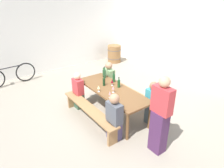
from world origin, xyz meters
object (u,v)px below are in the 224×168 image
at_px(wine_bottle_3, 114,78).
at_px(seated_guest_far_0, 109,80).
at_px(wine_glass_0, 110,93).
at_px(seated_guest_near_1, 114,118).
at_px(wine_bottle_1, 119,83).
at_px(wine_glass_3, 112,81).
at_px(wine_bottle_4, 104,73).
at_px(wine_barrel, 114,54).
at_px(bench_far, 132,95).
at_px(wine_glass_1, 113,88).
at_px(wine_bottle_2, 104,82).
at_px(standing_host, 160,117).
at_px(wine_bottle_0, 105,74).
at_px(bench_near, 89,111).
at_px(seated_guest_near_0, 78,91).
at_px(parked_bicycle_0, 10,75).
at_px(wine_glass_2, 99,87).
at_px(seated_guest_far_1, 152,104).
at_px(tasting_table, 112,92).

height_order(wine_bottle_3, seated_guest_far_0, seated_guest_far_0).
relative_size(wine_glass_0, seated_guest_near_1, 0.15).
relative_size(wine_bottle_1, wine_glass_3, 1.63).
bearing_deg(wine_glass_3, wine_bottle_1, 20.60).
distance_m(wine_bottle_4, wine_barrel, 3.64).
xyz_separation_m(bench_far, wine_glass_1, (0.16, -0.79, 0.52)).
bearing_deg(bench_far, wine_bottle_1, -89.17).
bearing_deg(wine_bottle_2, standing_host, -0.50).
distance_m(wine_glass_0, wine_glass_1, 0.28).
bearing_deg(wine_bottle_0, wine_glass_1, -21.52).
bearing_deg(bench_far, wine_glass_1, -78.50).
height_order(bench_near, wine_bottle_1, wine_bottle_1).
relative_size(wine_bottle_0, wine_bottle_4, 1.23).
distance_m(bench_near, seated_guest_near_0, 0.86).
bearing_deg(parked_bicycle_0, wine_glass_1, -70.13).
xyz_separation_m(bench_near, wine_bottle_4, (-0.83, 1.02, 0.50)).
bearing_deg(wine_bottle_3, parked_bicycle_0, -147.30).
height_order(wine_bottle_0, wine_barrel, wine_bottle_0).
bearing_deg(wine_glass_0, wine_glass_2, -174.20).
height_order(wine_bottle_3, seated_guest_far_1, seated_guest_far_1).
bearing_deg(seated_guest_far_1, seated_guest_far_0, -90.00).
relative_size(wine_bottle_3, wine_glass_2, 1.88).
distance_m(wine_glass_3, standing_host, 1.87).
height_order(wine_glass_2, standing_host, standing_host).
distance_m(wine_glass_1, parked_bicycle_0, 4.20).
relative_size(wine_glass_0, seated_guest_far_0, 0.16).
relative_size(wine_glass_3, standing_host, 0.10).
relative_size(wine_bottle_3, standing_host, 0.19).
height_order(wine_glass_1, seated_guest_near_1, seated_guest_near_1).
xyz_separation_m(wine_bottle_1, wine_glass_2, (-0.10, -0.57, 0.01)).
distance_m(wine_glass_3, wine_barrel, 4.23).
bearing_deg(bench_near, wine_glass_3, 102.43).
xyz_separation_m(wine_glass_1, standing_host, (1.51, 0.03, -0.05)).
bearing_deg(parked_bicycle_0, tasting_table, -68.14).
relative_size(wine_bottle_4, wine_glass_1, 1.63).
relative_size(wine_bottle_4, standing_host, 0.17).
distance_m(wine_glass_2, seated_guest_near_0, 0.85).
relative_size(standing_host, parked_bicycle_0, 0.96).
height_order(seated_guest_near_1, parked_bicycle_0, seated_guest_near_1).
xyz_separation_m(tasting_table, wine_bottle_1, (0.01, 0.22, 0.18)).
bearing_deg(wine_glass_3, wine_glass_1, -32.87).
height_order(wine_bottle_2, wine_glass_3, wine_bottle_2).
relative_size(wine_bottle_3, wine_bottle_4, 1.10).
height_order(bench_near, standing_host, standing_host).
relative_size(seated_guest_far_0, parked_bicycle_0, 0.64).
bearing_deg(tasting_table, bench_near, -90.00).
distance_m(wine_glass_0, seated_guest_far_1, 1.09).
bearing_deg(wine_bottle_4, wine_bottle_1, -6.06).
height_order(wine_glass_0, standing_host, standing_host).
height_order(tasting_table, wine_bottle_2, wine_bottle_2).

